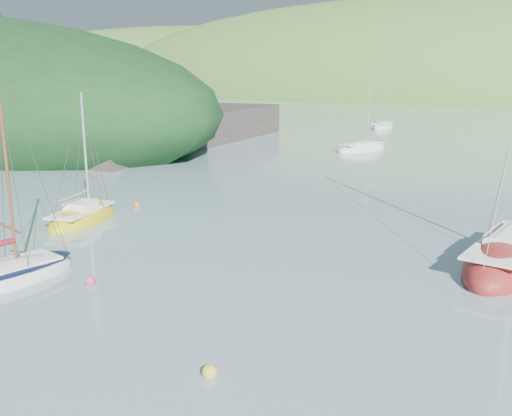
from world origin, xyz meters
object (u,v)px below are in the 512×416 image
Objects in this scene: distant_sloop_a at (362,149)px; distant_sloop_c at (383,127)px; sloop_red at (510,259)px; sailboat_yellow at (83,218)px.

distant_sloop_a reaches higher than distant_sloop_c.
distant_sloop_a is (-19.59, 27.66, -0.07)m from sloop_red.
distant_sloop_c is at bearing 119.66° from sloop_red.
sloop_red is 1.42× the size of distant_sloop_c.
distant_sloop_a is 1.03× the size of distant_sloop_c.
sailboat_yellow is 0.80× the size of distant_sloop_a.
sloop_red is at bearing -38.10° from distant_sloop_a.
sailboat_yellow is (-20.24, -5.77, -0.06)m from sloop_red.
distant_sloop_c reaches higher than sailboat_yellow.
distant_sloop_a is at bearing 126.72° from sloop_red.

